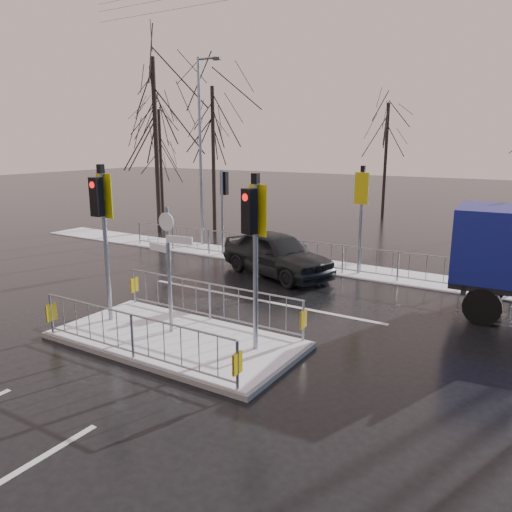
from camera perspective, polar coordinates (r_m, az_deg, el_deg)
The scene contains 11 objects.
ground at distance 12.27m, azimuth -9.15°, elevation -9.69°, with size 120.00×120.00×0.00m, color black.
snow_verge at distance 19.25m, azimuth 7.72°, elevation -1.17°, with size 30.00×2.00×0.04m, color white.
lane_markings at distance 12.04m, azimuth -10.20°, elevation -10.17°, with size 8.00×11.38×0.01m.
traffic_island at distance 12.14m, azimuth -9.23°, elevation -7.96°, with size 6.00×3.04×4.15m.
far_kerb_fixtures at distance 18.46m, azimuth 8.00°, elevation 1.39°, with size 18.00×0.65×3.83m.
car_far_lane at distance 17.77m, azimuth 2.38°, elevation 0.29°, with size 1.86×4.62×1.57m, color black.
tree_near_a at distance 26.57m, azimuth -11.50°, elevation 15.83°, with size 4.75×4.75×8.97m.
tree_near_b at distance 26.10m, azimuth -4.94°, elevation 13.96°, with size 4.00×4.00×7.55m.
tree_near_c at distance 29.73m, azimuth -10.90°, elevation 12.43°, with size 3.50×3.50×6.61m.
tree_far_a at distance 31.94m, azimuth 14.71°, elevation 12.85°, with size 3.75×3.75×7.08m.
street_lamp_left at distance 22.76m, azimuth -6.25°, elevation 12.43°, with size 1.25×0.18×8.20m.
Camera 1 is at (7.49, -8.50, 4.71)m, focal length 35.00 mm.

